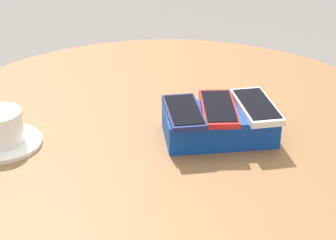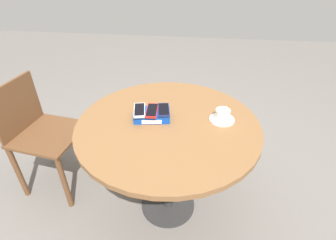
# 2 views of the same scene
# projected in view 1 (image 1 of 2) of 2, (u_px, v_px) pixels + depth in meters

# --- Properties ---
(round_table) EXTENTS (1.03, 1.03, 0.71)m
(round_table) POSITION_uv_depth(u_px,v_px,m) (168.00, 171.00, 1.13)
(round_table) COLOR #2D2D2D
(round_table) RESTS_ON ground_plane
(phone_box) EXTENTS (0.22, 0.14, 0.05)m
(phone_box) POSITION_uv_depth(u_px,v_px,m) (219.00, 125.00, 1.04)
(phone_box) COLOR #0F42AD
(phone_box) RESTS_ON round_table
(phone_white) EXTENTS (0.09, 0.15, 0.01)m
(phone_white) POSITION_uv_depth(u_px,v_px,m) (256.00, 106.00, 1.03)
(phone_white) COLOR silver
(phone_white) RESTS_ON phone_box
(phone_red) EXTENTS (0.07, 0.15, 0.01)m
(phone_red) POSITION_uv_depth(u_px,v_px,m) (219.00, 108.00, 1.03)
(phone_red) COLOR red
(phone_red) RESTS_ON phone_box
(phone_navy) EXTENTS (0.08, 0.14, 0.01)m
(phone_navy) POSITION_uv_depth(u_px,v_px,m) (184.00, 112.00, 1.02)
(phone_navy) COLOR navy
(phone_navy) RESTS_ON phone_box
(saucer) EXTENTS (0.14, 0.14, 0.01)m
(saucer) POSITION_uv_depth(u_px,v_px,m) (3.00, 143.00, 1.03)
(saucer) COLOR white
(saucer) RESTS_ON round_table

